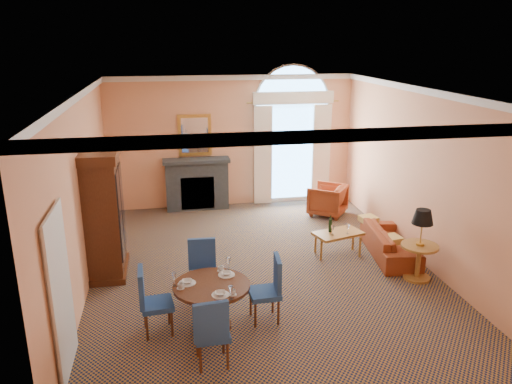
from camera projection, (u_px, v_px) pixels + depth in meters
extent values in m
plane|color=#141E3F|center=(261.00, 267.00, 9.15)|extent=(7.50, 7.50, 0.00)
cube|color=#F7A675|center=(232.00, 142.00, 12.20)|extent=(6.00, 0.04, 3.20)
cube|color=#F7A675|center=(82.00, 193.00, 8.16)|extent=(0.04, 7.50, 3.20)
cube|color=#F7A675|center=(421.00, 176.00, 9.20)|extent=(0.04, 7.50, 3.20)
cube|color=white|center=(262.00, 91.00, 8.21)|extent=(6.00, 7.50, 0.04)
cube|color=white|center=(262.00, 94.00, 8.22)|extent=(6.00, 7.50, 0.12)
cube|color=white|center=(61.00, 295.00, 6.08)|extent=(0.08, 0.90, 2.06)
cube|color=#373D41|center=(197.00, 185.00, 12.15)|extent=(1.50, 0.40, 1.20)
cube|color=#373D41|center=(196.00, 160.00, 11.94)|extent=(1.60, 0.46, 0.08)
cube|color=gold|center=(195.00, 135.00, 11.96)|extent=(0.80, 0.04, 1.00)
cube|color=white|center=(195.00, 135.00, 11.94)|extent=(0.64, 0.02, 0.84)
cube|color=white|center=(291.00, 153.00, 12.55)|extent=(1.90, 0.04, 2.50)
cube|color=#98D0FF|center=(291.00, 154.00, 12.54)|extent=(1.70, 0.02, 2.30)
cylinder|color=white|center=(292.00, 103.00, 12.18)|extent=(1.90, 0.04, 1.90)
cube|color=#F2E5CE|center=(263.00, 156.00, 12.30)|extent=(0.45, 0.06, 2.45)
cube|color=#F2E5CE|center=(321.00, 153.00, 12.56)|extent=(0.45, 0.06, 2.45)
cube|color=#F2E5CE|center=(294.00, 98.00, 12.02)|extent=(2.00, 0.08, 0.30)
cube|color=#3F1E0E|center=(104.00, 218.00, 8.67)|extent=(0.57, 1.04, 2.08)
cube|color=#3F1E0E|center=(98.00, 155.00, 8.34)|extent=(0.64, 1.14, 0.17)
cube|color=#3F1E0E|center=(109.00, 269.00, 8.96)|extent=(0.64, 1.14, 0.10)
cylinder|color=#3F1E0E|center=(211.00, 286.00, 7.07)|extent=(1.10, 1.10, 0.05)
cylinder|color=#3F1E0E|center=(212.00, 307.00, 7.17)|extent=(0.15, 0.15, 0.65)
cylinder|color=#3F1E0E|center=(213.00, 325.00, 7.26)|extent=(0.55, 0.55, 0.06)
cylinder|color=silver|center=(227.00, 275.00, 7.33)|extent=(0.25, 0.25, 0.01)
imported|color=silver|center=(226.00, 273.00, 7.33)|extent=(0.15, 0.15, 0.04)
imported|color=silver|center=(221.00, 268.00, 7.45)|extent=(0.09, 0.09, 0.07)
cylinder|color=silver|center=(187.00, 283.00, 7.08)|extent=(0.25, 0.25, 0.01)
imported|color=silver|center=(187.00, 281.00, 7.08)|extent=(0.15, 0.15, 0.04)
imported|color=silver|center=(181.00, 286.00, 6.93)|extent=(0.09, 0.09, 0.07)
cylinder|color=silver|center=(220.00, 295.00, 6.76)|extent=(0.25, 0.25, 0.01)
imported|color=silver|center=(220.00, 293.00, 6.75)|extent=(0.15, 0.15, 0.04)
imported|color=silver|center=(233.00, 292.00, 6.76)|extent=(0.09, 0.09, 0.07)
cube|color=navy|center=(204.00, 275.00, 7.88)|extent=(0.52, 0.52, 0.08)
cube|color=navy|center=(202.00, 254.00, 7.98)|extent=(0.44, 0.09, 0.53)
cylinder|color=#3F1E0E|center=(216.00, 284.00, 8.11)|extent=(0.03, 0.03, 0.40)
cylinder|color=#3F1E0E|center=(195.00, 284.00, 8.12)|extent=(0.03, 0.03, 0.40)
cylinder|color=#3F1E0E|center=(214.00, 294.00, 7.78)|extent=(0.03, 0.03, 0.40)
cylinder|color=#3F1E0E|center=(192.00, 294.00, 7.79)|extent=(0.03, 0.03, 0.40)
cube|color=navy|center=(212.00, 333.00, 6.34)|extent=(0.46, 0.46, 0.08)
cube|color=navy|center=(211.00, 322.00, 6.06)|extent=(0.44, 0.11, 0.53)
cylinder|color=#3F1E0E|center=(200.00, 359.00, 6.21)|extent=(0.03, 0.03, 0.40)
cylinder|color=#3F1E0E|center=(228.00, 355.00, 6.29)|extent=(0.03, 0.03, 0.40)
cylinder|color=#3F1E0E|center=(197.00, 343.00, 6.53)|extent=(0.03, 0.03, 0.40)
cylinder|color=#3F1E0E|center=(223.00, 340.00, 6.61)|extent=(0.03, 0.03, 0.40)
cube|color=navy|center=(264.00, 293.00, 7.33)|extent=(0.45, 0.45, 0.08)
cube|color=navy|center=(278.00, 274.00, 7.30)|extent=(0.10, 0.44, 0.53)
cylinder|color=#3F1E0E|center=(278.00, 312.00, 7.28)|extent=(0.03, 0.03, 0.40)
cylinder|color=#3F1E0E|center=(273.00, 301.00, 7.60)|extent=(0.03, 0.03, 0.40)
cylinder|color=#3F1E0E|center=(255.00, 315.00, 7.21)|extent=(0.03, 0.03, 0.40)
cylinder|color=#3F1E0E|center=(251.00, 303.00, 7.53)|extent=(0.03, 0.03, 0.40)
cube|color=navy|center=(157.00, 304.00, 7.02)|extent=(0.48, 0.48, 0.08)
cube|color=navy|center=(141.00, 287.00, 6.91)|extent=(0.08, 0.44, 0.53)
cylinder|color=#3F1E0E|center=(145.00, 315.00, 7.20)|extent=(0.03, 0.03, 0.40)
cylinder|color=#3F1E0E|center=(147.00, 328.00, 6.89)|extent=(0.03, 0.03, 0.40)
cylinder|color=#3F1E0E|center=(169.00, 311.00, 7.30)|extent=(0.03, 0.03, 0.40)
cylinder|color=#3F1E0E|center=(172.00, 324.00, 6.98)|extent=(0.03, 0.03, 0.40)
imported|color=maroon|center=(390.00, 243.00, 9.59)|extent=(0.95, 1.90, 0.53)
imported|color=maroon|center=(327.00, 200.00, 11.79)|extent=(1.11, 1.11, 0.73)
cube|color=#AD7534|center=(338.00, 234.00, 9.57)|extent=(1.02, 0.74, 0.05)
cylinder|color=#AD7534|center=(321.00, 250.00, 9.40)|extent=(0.04, 0.04, 0.41)
cylinder|color=#AD7534|center=(360.00, 247.00, 9.54)|extent=(0.04, 0.04, 0.41)
cylinder|color=#AD7534|center=(316.00, 243.00, 9.75)|extent=(0.04, 0.04, 0.41)
cylinder|color=#AD7534|center=(353.00, 240.00, 9.88)|extent=(0.04, 0.04, 0.41)
cylinder|color=#AD7534|center=(420.00, 246.00, 8.56)|extent=(0.63, 0.63, 0.04)
cylinder|color=#AD7534|center=(418.00, 263.00, 8.65)|extent=(0.08, 0.08, 0.59)
cylinder|color=#AD7534|center=(417.00, 277.00, 8.73)|extent=(0.46, 0.46, 0.04)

